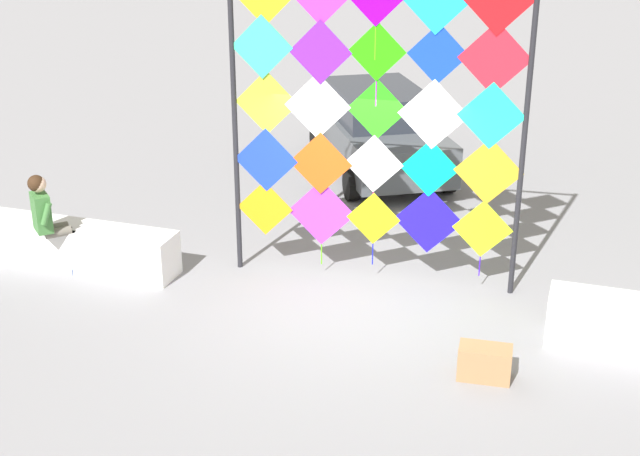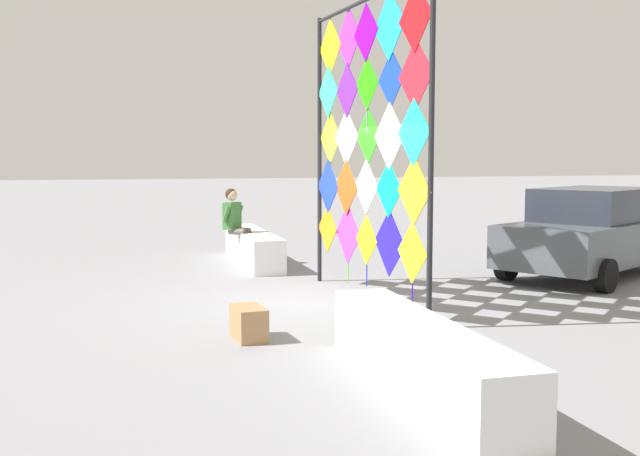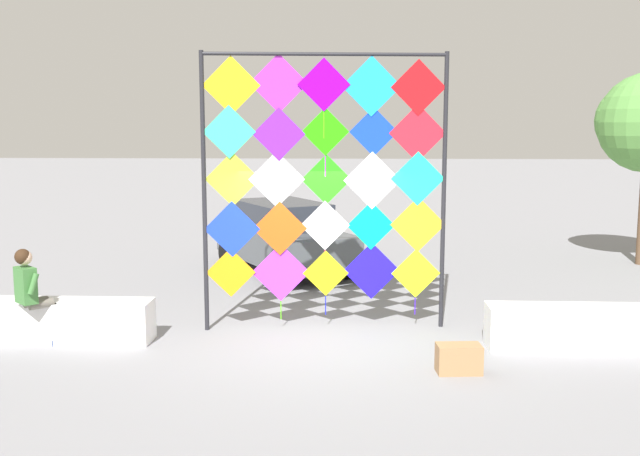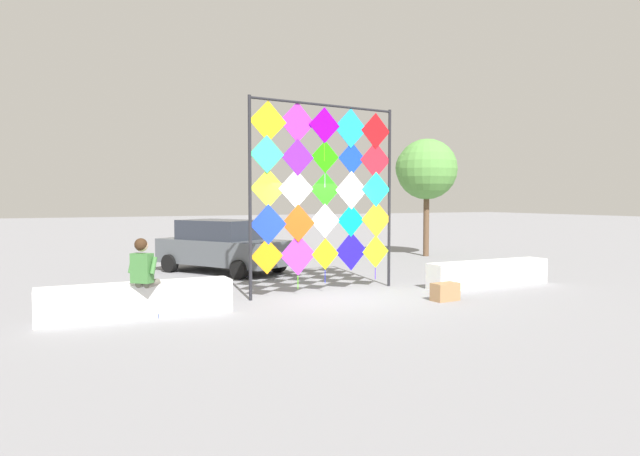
# 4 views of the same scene
# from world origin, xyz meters

# --- Properties ---
(ground) EXTENTS (120.00, 120.00, 0.00)m
(ground) POSITION_xyz_m (0.00, 0.00, 0.00)
(ground) COLOR gray
(plaza_ledge_left) EXTENTS (3.40, 0.58, 0.62)m
(plaza_ledge_left) POSITION_xyz_m (-4.17, -0.24, 0.31)
(plaza_ledge_left) COLOR white
(plaza_ledge_left) RESTS_ON ground
(plaza_ledge_right) EXTENTS (3.40, 0.58, 0.62)m
(plaza_ledge_right) POSITION_xyz_m (4.17, -0.24, 0.31)
(plaza_ledge_right) COLOR white
(plaza_ledge_right) RESTS_ON ground
(kite_display_rack) EXTENTS (3.79, 0.43, 4.32)m
(kite_display_rack) POSITION_xyz_m (0.08, 0.64, 2.46)
(kite_display_rack) COLOR #232328
(kite_display_rack) RESTS_ON ground
(seated_vendor) EXTENTS (0.69, 0.70, 1.47)m
(seated_vendor) POSITION_xyz_m (-4.08, -0.58, 0.86)
(seated_vendor) COLOR #666056
(seated_vendor) RESTS_ON ground
(parked_car) EXTENTS (3.48, 4.27, 1.53)m
(parked_car) POSITION_xyz_m (-1.01, 5.15, 0.78)
(parked_car) COLOR #4C5156
(parked_car) RESTS_ON ground
(cardboard_box_large) EXTENTS (0.60, 0.37, 0.38)m
(cardboard_box_large) POSITION_xyz_m (1.91, -1.39, 0.19)
(cardboard_box_large) COLOR #9E754C
(cardboard_box_large) RESTS_ON ground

